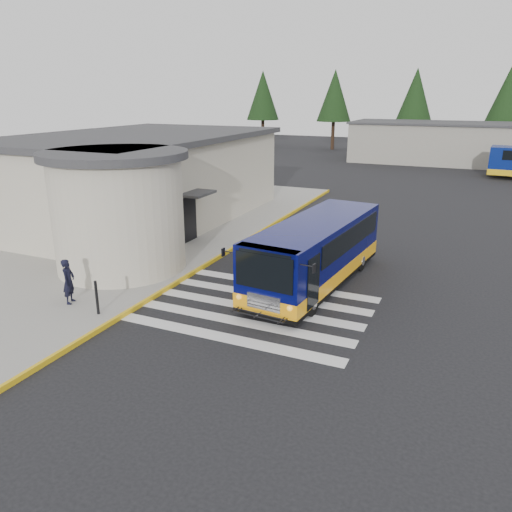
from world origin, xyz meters
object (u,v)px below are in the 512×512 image
at_px(pedestrian_b, 110,248).
at_px(bollard, 97,298).
at_px(pedestrian_a, 69,281).
at_px(transit_bus, 315,255).

relative_size(pedestrian_b, bollard, 1.59).
xyz_separation_m(pedestrian_a, bollard, (1.51, -0.35, -0.21)).
bearing_deg(pedestrian_a, transit_bus, -71.55).
bearing_deg(pedestrian_b, bollard, 26.74).
bearing_deg(pedestrian_a, pedestrian_b, -3.59).
relative_size(pedestrian_a, bollard, 1.36).
distance_m(pedestrian_b, bollard, 4.42).
height_order(transit_bus, pedestrian_a, transit_bus).
xyz_separation_m(pedestrian_a, pedestrian_b, (-0.94, 3.31, 0.13)).
bearing_deg(bollard, pedestrian_a, 167.03).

